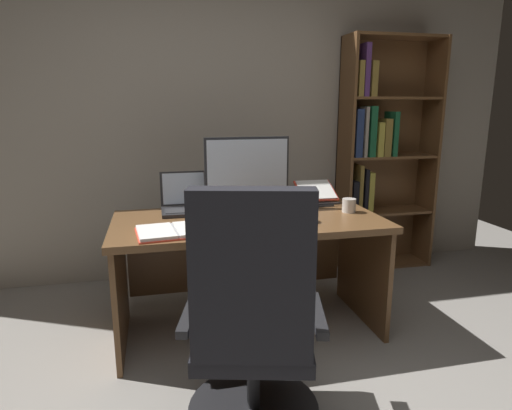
{
  "coord_description": "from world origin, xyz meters",
  "views": [
    {
      "loc": [
        -0.46,
        -1.39,
        1.4
      ],
      "look_at": [
        0.11,
        1.06,
        0.82
      ],
      "focal_mm": 30.69,
      "sensor_mm": 36.0,
      "label": 1
    }
  ],
  "objects_px": {
    "laptop": "(185,203)",
    "coffee_mug": "(349,205)",
    "open_binder": "(175,231)",
    "bookshelf": "(377,158)",
    "office_chair": "(253,333)",
    "notepad": "(217,220)",
    "computer_mouse": "(312,218)",
    "desk": "(246,246)",
    "keyboard": "(262,223)",
    "monitor": "(247,172)",
    "pen": "(221,218)",
    "reading_stand_with_book": "(317,193)"
  },
  "relations": [
    {
      "from": "laptop",
      "to": "reading_stand_with_book",
      "type": "bearing_deg",
      "value": 3.61
    },
    {
      "from": "keyboard",
      "to": "pen",
      "type": "distance_m",
      "value": 0.26
    },
    {
      "from": "keyboard",
      "to": "notepad",
      "type": "height_order",
      "value": "keyboard"
    },
    {
      "from": "desk",
      "to": "coffee_mug",
      "type": "bearing_deg",
      "value": -5.59
    },
    {
      "from": "desk",
      "to": "monitor",
      "type": "bearing_deg",
      "value": 75.6
    },
    {
      "from": "bookshelf",
      "to": "coffee_mug",
      "type": "height_order",
      "value": "bookshelf"
    },
    {
      "from": "bookshelf",
      "to": "computer_mouse",
      "type": "xyz_separation_m",
      "value": [
        -0.95,
        -1.04,
        -0.2
      ]
    },
    {
      "from": "notepad",
      "to": "keyboard",
      "type": "bearing_deg",
      "value": -32.28
    },
    {
      "from": "bookshelf",
      "to": "notepad",
      "type": "relative_size",
      "value": 9.25
    },
    {
      "from": "office_chair",
      "to": "keyboard",
      "type": "height_order",
      "value": "office_chair"
    },
    {
      "from": "laptop",
      "to": "coffee_mug",
      "type": "height_order",
      "value": "laptop"
    },
    {
      "from": "computer_mouse",
      "to": "notepad",
      "type": "distance_m",
      "value": 0.56
    },
    {
      "from": "monitor",
      "to": "coffee_mug",
      "type": "xyz_separation_m",
      "value": [
        0.61,
        -0.25,
        -0.2
      ]
    },
    {
      "from": "keyboard",
      "to": "monitor",
      "type": "bearing_deg",
      "value": 90.0
    },
    {
      "from": "laptop",
      "to": "notepad",
      "type": "distance_m",
      "value": 0.32
    },
    {
      "from": "monitor",
      "to": "open_binder",
      "type": "distance_m",
      "value": 0.72
    },
    {
      "from": "laptop",
      "to": "keyboard",
      "type": "relative_size",
      "value": 0.72
    },
    {
      "from": "office_chair",
      "to": "monitor",
      "type": "xyz_separation_m",
      "value": [
        0.22,
        1.14,
        0.51
      ]
    },
    {
      "from": "laptop",
      "to": "reading_stand_with_book",
      "type": "xyz_separation_m",
      "value": [
        0.92,
        0.06,
        0.02
      ]
    },
    {
      "from": "desk",
      "to": "keyboard",
      "type": "height_order",
      "value": "keyboard"
    },
    {
      "from": "reading_stand_with_book",
      "to": "coffee_mug",
      "type": "relative_size",
      "value": 3.17
    },
    {
      "from": "keyboard",
      "to": "pen",
      "type": "xyz_separation_m",
      "value": [
        -0.22,
        0.15,
        0.0
      ]
    },
    {
      "from": "reading_stand_with_book",
      "to": "desk",
      "type": "bearing_deg",
      "value": -156.11
    },
    {
      "from": "desk",
      "to": "coffee_mug",
      "type": "xyz_separation_m",
      "value": [
        0.66,
        -0.06,
        0.24
      ]
    },
    {
      "from": "notepad",
      "to": "coffee_mug",
      "type": "relative_size",
      "value": 2.41
    },
    {
      "from": "pen",
      "to": "coffee_mug",
      "type": "xyz_separation_m",
      "value": [
        0.83,
        0.02,
        0.03
      ]
    },
    {
      "from": "keyboard",
      "to": "notepad",
      "type": "relative_size",
      "value": 2.0
    },
    {
      "from": "open_binder",
      "to": "coffee_mug",
      "type": "height_order",
      "value": "coffee_mug"
    },
    {
      "from": "computer_mouse",
      "to": "notepad",
      "type": "xyz_separation_m",
      "value": [
        -0.54,
        0.15,
        -0.02
      ]
    },
    {
      "from": "open_binder",
      "to": "bookshelf",
      "type": "bearing_deg",
      "value": 25.61
    },
    {
      "from": "monitor",
      "to": "notepad",
      "type": "distance_m",
      "value": 0.43
    },
    {
      "from": "office_chair",
      "to": "open_binder",
      "type": "distance_m",
      "value": 0.77
    },
    {
      "from": "bookshelf",
      "to": "laptop",
      "type": "relative_size",
      "value": 6.44
    },
    {
      "from": "computer_mouse",
      "to": "reading_stand_with_book",
      "type": "xyz_separation_m",
      "value": [
        0.21,
        0.48,
        0.05
      ]
    },
    {
      "from": "bookshelf",
      "to": "coffee_mug",
      "type": "distance_m",
      "value": 1.09
    },
    {
      "from": "keyboard",
      "to": "coffee_mug",
      "type": "bearing_deg",
      "value": 15.64
    },
    {
      "from": "bookshelf",
      "to": "keyboard",
      "type": "bearing_deg",
      "value": -140.35
    },
    {
      "from": "keyboard",
      "to": "notepad",
      "type": "xyz_separation_m",
      "value": [
        -0.24,
        0.15,
        -0.01
      ]
    },
    {
      "from": "office_chair",
      "to": "notepad",
      "type": "xyz_separation_m",
      "value": [
        -0.02,
        0.87,
        0.27
      ]
    },
    {
      "from": "desk",
      "to": "office_chair",
      "type": "height_order",
      "value": "office_chair"
    },
    {
      "from": "desk",
      "to": "bookshelf",
      "type": "distance_m",
      "value": 1.59
    },
    {
      "from": "open_binder",
      "to": "computer_mouse",
      "type": "bearing_deg",
      "value": -2.7
    },
    {
      "from": "bookshelf",
      "to": "monitor",
      "type": "bearing_deg",
      "value": -153.73
    },
    {
      "from": "coffee_mug",
      "to": "pen",
      "type": "bearing_deg",
      "value": -178.6
    },
    {
      "from": "office_chair",
      "to": "computer_mouse",
      "type": "height_order",
      "value": "office_chair"
    },
    {
      "from": "laptop",
      "to": "notepad",
      "type": "relative_size",
      "value": 1.44
    },
    {
      "from": "open_binder",
      "to": "coffee_mug",
      "type": "relative_size",
      "value": 4.94
    },
    {
      "from": "bookshelf",
      "to": "coffee_mug",
      "type": "relative_size",
      "value": 22.28
    },
    {
      "from": "keyboard",
      "to": "computer_mouse",
      "type": "xyz_separation_m",
      "value": [
        0.3,
        0.0,
        0.01
      ]
    },
    {
      "from": "monitor",
      "to": "laptop",
      "type": "distance_m",
      "value": 0.45
    }
  ]
}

